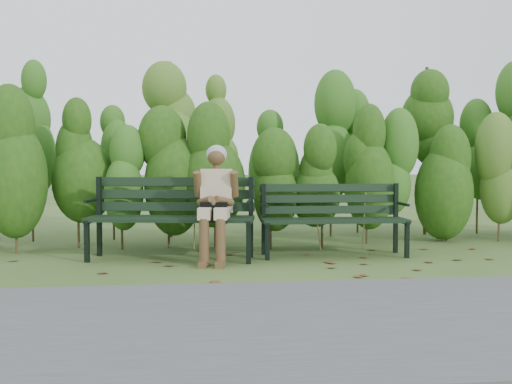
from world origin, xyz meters
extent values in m
plane|color=#35501F|center=(0.00, 0.00, 0.00)|extent=(80.00, 80.00, 0.00)
cube|color=#474749|center=(0.00, -2.20, 0.01)|extent=(60.00, 2.50, 0.01)
cylinder|color=#47381E|center=(-2.75, 1.30, 0.40)|extent=(0.03, 0.03, 0.80)
ellipsoid|color=#3D651D|center=(-2.75, 1.30, 1.04)|extent=(0.64, 0.64, 1.44)
cylinder|color=#47381E|center=(-2.14, 1.30, 0.40)|extent=(0.03, 0.03, 0.80)
ellipsoid|color=#3D651D|center=(-2.14, 1.30, 1.04)|extent=(0.64, 0.64, 1.44)
cylinder|color=#47381E|center=(-1.53, 1.30, 0.40)|extent=(0.03, 0.03, 0.80)
ellipsoid|color=#3D651D|center=(-1.53, 1.30, 1.04)|extent=(0.64, 0.64, 1.44)
cylinder|color=#47381E|center=(-0.92, 1.30, 0.40)|extent=(0.03, 0.03, 0.80)
ellipsoid|color=#3D651D|center=(-0.92, 1.30, 1.04)|extent=(0.64, 0.64, 1.44)
cylinder|color=#47381E|center=(-0.31, 1.30, 0.40)|extent=(0.03, 0.03, 0.80)
ellipsoid|color=#3D651D|center=(-0.31, 1.30, 1.04)|extent=(0.64, 0.64, 1.44)
cylinder|color=#47381E|center=(0.31, 1.30, 0.40)|extent=(0.03, 0.03, 0.80)
ellipsoid|color=#3D651D|center=(0.31, 1.30, 1.04)|extent=(0.64, 0.64, 1.44)
cylinder|color=#47381E|center=(0.92, 1.30, 0.40)|extent=(0.03, 0.03, 0.80)
ellipsoid|color=#3D651D|center=(0.92, 1.30, 1.04)|extent=(0.64, 0.64, 1.44)
cylinder|color=#47381E|center=(1.53, 1.30, 0.40)|extent=(0.03, 0.03, 0.80)
ellipsoid|color=#3D651D|center=(1.53, 1.30, 1.04)|extent=(0.64, 0.64, 1.44)
cylinder|color=#47381E|center=(2.14, 1.30, 0.40)|extent=(0.03, 0.03, 0.80)
ellipsoid|color=#3D651D|center=(2.14, 1.30, 1.04)|extent=(0.64, 0.64, 1.44)
cylinder|color=#47381E|center=(2.75, 1.30, 0.40)|extent=(0.03, 0.03, 0.80)
ellipsoid|color=#3D651D|center=(2.75, 1.30, 1.04)|extent=(0.64, 0.64, 1.44)
cylinder|color=#47381E|center=(3.36, 1.30, 0.40)|extent=(0.03, 0.03, 0.80)
ellipsoid|color=#3D651D|center=(3.36, 1.30, 1.04)|extent=(0.64, 0.64, 1.44)
cylinder|color=#47381E|center=(-2.69, 2.30, 0.55)|extent=(0.04, 0.04, 1.10)
ellipsoid|color=#214715|center=(-2.69, 2.30, 1.43)|extent=(0.70, 0.70, 1.98)
cylinder|color=#47381E|center=(-1.92, 2.30, 0.55)|extent=(0.04, 0.04, 1.10)
ellipsoid|color=#214715|center=(-1.92, 2.30, 1.43)|extent=(0.70, 0.70, 1.98)
cylinder|color=#47381E|center=(-1.15, 2.30, 0.55)|extent=(0.04, 0.04, 1.10)
ellipsoid|color=#214715|center=(-1.15, 2.30, 1.43)|extent=(0.70, 0.70, 1.98)
cylinder|color=#47381E|center=(-0.38, 2.30, 0.55)|extent=(0.04, 0.04, 1.10)
ellipsoid|color=#214715|center=(-0.38, 2.30, 1.43)|extent=(0.70, 0.70, 1.98)
cylinder|color=#47381E|center=(0.38, 2.30, 0.55)|extent=(0.04, 0.04, 1.10)
ellipsoid|color=#214715|center=(0.38, 2.30, 1.43)|extent=(0.70, 0.70, 1.98)
cylinder|color=#47381E|center=(1.15, 2.30, 0.55)|extent=(0.04, 0.04, 1.10)
ellipsoid|color=#214715|center=(1.15, 2.30, 1.43)|extent=(0.70, 0.70, 1.98)
cylinder|color=#47381E|center=(1.92, 2.30, 0.55)|extent=(0.04, 0.04, 1.10)
ellipsoid|color=#214715|center=(1.92, 2.30, 1.43)|extent=(0.70, 0.70, 1.98)
cylinder|color=#47381E|center=(2.69, 2.30, 0.55)|extent=(0.04, 0.04, 1.10)
ellipsoid|color=#214715|center=(2.69, 2.30, 1.43)|extent=(0.70, 0.70, 1.98)
cylinder|color=#47381E|center=(3.46, 2.30, 0.55)|extent=(0.04, 0.04, 1.10)
ellipsoid|color=#214715|center=(3.46, 2.30, 1.43)|extent=(0.70, 0.70, 1.98)
cube|color=brown|center=(-0.49, -0.78, 0.00)|extent=(0.11, 0.11, 0.01)
cube|color=brown|center=(-2.48, 0.82, 0.00)|extent=(0.10, 0.11, 0.01)
cube|color=brown|center=(2.95, 0.27, 0.00)|extent=(0.11, 0.10, 0.01)
cube|color=brown|center=(0.07, -0.48, 0.00)|extent=(0.11, 0.11, 0.01)
cube|color=brown|center=(-2.29, 0.48, 0.00)|extent=(0.08, 0.10, 0.01)
cube|color=brown|center=(-1.13, -0.42, 0.00)|extent=(0.10, 0.11, 0.01)
cube|color=brown|center=(-1.77, 0.24, 0.00)|extent=(0.10, 0.08, 0.01)
cube|color=brown|center=(-0.52, 0.98, 0.00)|extent=(0.10, 0.08, 0.01)
cube|color=brown|center=(-2.24, 0.25, 0.00)|extent=(0.11, 0.11, 0.01)
cube|color=brown|center=(-2.69, 0.70, 0.00)|extent=(0.11, 0.11, 0.01)
cube|color=brown|center=(-1.20, -0.57, 0.00)|extent=(0.09, 0.08, 0.01)
cube|color=brown|center=(2.54, 0.88, 0.00)|extent=(0.11, 0.11, 0.01)
cube|color=brown|center=(0.03, -1.09, 0.00)|extent=(0.09, 0.10, 0.01)
cube|color=brown|center=(2.57, 0.41, 0.00)|extent=(0.11, 0.11, 0.01)
cube|color=brown|center=(0.07, -0.17, 0.00)|extent=(0.11, 0.11, 0.01)
cube|color=brown|center=(-0.11, 0.24, 0.00)|extent=(0.11, 0.11, 0.01)
cube|color=brown|center=(0.25, -0.12, 0.00)|extent=(0.11, 0.11, 0.01)
cube|color=brown|center=(-0.14, -0.70, 0.00)|extent=(0.11, 0.11, 0.01)
cube|color=brown|center=(0.37, -0.55, 0.00)|extent=(0.11, 0.11, 0.01)
cube|color=brown|center=(-0.10, 0.12, 0.00)|extent=(0.11, 0.10, 0.01)
cube|color=brown|center=(-0.80, 0.16, 0.00)|extent=(0.11, 0.11, 0.01)
cube|color=brown|center=(-1.22, -0.43, 0.00)|extent=(0.08, 0.10, 0.01)
cube|color=brown|center=(2.59, 0.47, 0.00)|extent=(0.11, 0.10, 0.01)
cube|color=brown|center=(-2.13, 0.11, 0.00)|extent=(0.09, 0.07, 0.01)
cube|color=brown|center=(1.36, 0.61, 0.00)|extent=(0.11, 0.11, 0.01)
cube|color=black|center=(-0.96, 0.27, 0.46)|extent=(1.82, 0.41, 0.04)
cube|color=black|center=(-0.94, 0.39, 0.46)|extent=(1.82, 0.41, 0.04)
cube|color=black|center=(-0.92, 0.52, 0.46)|extent=(1.82, 0.41, 0.04)
cube|color=black|center=(-0.90, 0.64, 0.46)|extent=(1.82, 0.41, 0.04)
cube|color=black|center=(-0.89, 0.73, 0.57)|extent=(1.81, 0.36, 0.11)
cube|color=black|center=(-0.88, 0.75, 0.71)|extent=(1.81, 0.36, 0.11)
cube|color=black|center=(-0.88, 0.76, 0.85)|extent=(1.81, 0.36, 0.11)
cube|color=black|center=(-1.82, 0.40, 0.23)|extent=(0.06, 0.06, 0.46)
cube|color=black|center=(-1.75, 0.83, 0.46)|extent=(0.06, 0.06, 0.91)
cube|color=black|center=(-1.79, 0.60, 0.44)|extent=(0.13, 0.51, 0.04)
cylinder|color=black|center=(-1.80, 0.55, 0.66)|extent=(0.10, 0.38, 0.04)
cube|color=black|center=(-0.11, 0.11, 0.23)|extent=(0.06, 0.06, 0.46)
cube|color=black|center=(-0.04, 0.54, 0.46)|extent=(0.06, 0.06, 0.91)
cube|color=black|center=(-0.07, 0.31, 0.44)|extent=(0.13, 0.51, 0.04)
cylinder|color=black|center=(-0.08, 0.26, 0.66)|extent=(0.10, 0.38, 0.04)
cube|color=black|center=(0.91, 0.31, 0.41)|extent=(1.65, 0.13, 0.04)
cube|color=black|center=(0.91, 0.43, 0.41)|extent=(1.65, 0.13, 0.04)
cube|color=black|center=(0.92, 0.54, 0.41)|extent=(1.65, 0.13, 0.04)
cube|color=black|center=(0.92, 0.66, 0.41)|extent=(1.65, 0.13, 0.04)
cube|color=black|center=(0.92, 0.74, 0.51)|extent=(1.65, 0.09, 0.10)
cube|color=black|center=(0.92, 0.76, 0.64)|extent=(1.65, 0.09, 0.10)
cube|color=black|center=(0.92, 0.77, 0.77)|extent=(1.65, 0.09, 0.10)
cube|color=black|center=(0.12, 0.32, 0.21)|extent=(0.05, 0.05, 0.41)
cube|color=black|center=(0.13, 0.71, 0.41)|extent=(0.05, 0.05, 0.83)
cube|color=black|center=(0.13, 0.50, 0.39)|extent=(0.06, 0.46, 0.04)
cylinder|color=black|center=(0.12, 0.46, 0.60)|extent=(0.04, 0.34, 0.03)
cube|color=black|center=(1.70, 0.29, 0.21)|extent=(0.05, 0.05, 0.41)
cube|color=black|center=(1.71, 0.68, 0.41)|extent=(0.05, 0.05, 0.83)
cube|color=black|center=(1.70, 0.47, 0.39)|extent=(0.06, 0.46, 0.04)
cylinder|color=black|center=(1.70, 0.42, 0.60)|extent=(0.04, 0.34, 0.03)
cube|color=#D0AD96|center=(-0.55, 0.19, 0.54)|extent=(0.20, 0.41, 0.12)
cube|color=#D0AD96|center=(-0.38, 0.16, 0.54)|extent=(0.20, 0.41, 0.12)
cylinder|color=brown|center=(-0.58, 0.03, 0.25)|extent=(0.12, 0.12, 0.49)
cylinder|color=brown|center=(-0.41, 0.00, 0.25)|extent=(0.12, 0.12, 0.49)
cube|color=brown|center=(-0.59, -0.04, 0.03)|extent=(0.12, 0.20, 0.06)
cube|color=brown|center=(-0.42, -0.07, 0.03)|extent=(0.12, 0.20, 0.06)
cube|color=#D0AD96|center=(-0.43, 0.43, 0.76)|extent=(0.38, 0.29, 0.49)
cylinder|color=brown|center=(-0.43, 0.41, 1.02)|extent=(0.09, 0.09, 0.09)
sphere|color=brown|center=(-0.43, 0.40, 1.14)|extent=(0.20, 0.20, 0.20)
ellipsoid|color=gray|center=(-0.43, 0.42, 1.16)|extent=(0.23, 0.22, 0.21)
cylinder|color=brown|center=(-0.64, 0.39, 0.84)|extent=(0.12, 0.21, 0.29)
cylinder|color=brown|center=(-0.24, 0.32, 0.84)|extent=(0.12, 0.21, 0.29)
cylinder|color=brown|center=(-0.56, 0.25, 0.66)|extent=(0.19, 0.26, 0.13)
cylinder|color=brown|center=(-0.36, 0.21, 0.66)|extent=(0.24, 0.23, 0.13)
sphere|color=brown|center=(-0.47, 0.17, 0.65)|extent=(0.10, 0.10, 0.10)
cube|color=black|center=(-0.47, 0.18, 0.58)|extent=(0.30, 0.16, 0.15)
camera|label=1|loc=(-0.75, -6.15, 1.09)|focal=42.00mm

